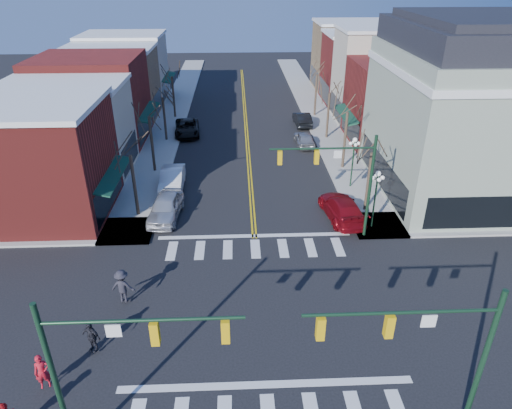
{
  "coord_description": "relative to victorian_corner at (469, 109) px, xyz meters",
  "views": [
    {
      "loc": [
        -1.05,
        -18.56,
        16.39
      ],
      "look_at": [
        0.07,
        7.06,
        2.8
      ],
      "focal_mm": 32.0,
      "sensor_mm": 36.0,
      "label": 1
    }
  ],
  "objects": [
    {
      "name": "tree_right_a",
      "position": [
        -8.1,
        -3.5,
        -4.35
      ],
      "size": [
        0.24,
        0.24,
        4.62
      ],
      "primitive_type": "cylinder",
      "color": "#382B21",
      "rests_on": "ground"
    },
    {
      "name": "bldg_left_stucco_b",
      "position": [
        -32.0,
        29.0,
        -2.56
      ],
      "size": [
        10.0,
        8.0,
        8.2
      ],
      "primitive_type": "cube",
      "color": "#BCB19B",
      "rests_on": "ground"
    },
    {
      "name": "pedestrian_dark_b",
      "position": [
        -23.82,
        -13.32,
        -5.52
      ],
      "size": [
        1.37,
        0.91,
        1.98
      ],
      "primitive_type": "imported",
      "rotation": [
        0.0,
        0.0,
        3.0
      ],
      "color": "#23222A",
      "rests_on": "sidewalk_left"
    },
    {
      "name": "car_left_near",
      "position": [
        -22.79,
        -3.87,
        -5.8
      ],
      "size": [
        2.49,
        5.19,
        1.71
      ],
      "primitive_type": "imported",
      "rotation": [
        0.0,
        0.0,
        -0.1
      ],
      "color": "silver",
      "rests_on": "ground"
    },
    {
      "name": "sidewalk_left",
      "position": [
        -25.25,
        5.5,
        -6.58
      ],
      "size": [
        3.5,
        70.0,
        0.15
      ],
      "primitive_type": "cube",
      "color": "#9E9B93",
      "rests_on": "ground"
    },
    {
      "name": "lamppost_corner",
      "position": [
        -8.3,
        -6.0,
        -3.7
      ],
      "size": [
        0.36,
        0.36,
        4.33
      ],
      "color": "#14331E",
      "rests_on": "ground"
    },
    {
      "name": "tree_left_d",
      "position": [
        -24.9,
        20.5,
        -4.21
      ],
      "size": [
        0.24,
        0.24,
        4.9
      ],
      "primitive_type": "cylinder",
      "color": "#382B21",
      "rests_on": "ground"
    },
    {
      "name": "tree_left_b",
      "position": [
        -24.9,
        4.5,
        -4.14
      ],
      "size": [
        0.24,
        0.24,
        5.04
      ],
      "primitive_type": "cylinder",
      "color": "#382B21",
      "rests_on": "ground"
    },
    {
      "name": "bldg_left_stucco_a",
      "position": [
        -32.0,
        5.0,
        -2.91
      ],
      "size": [
        10.0,
        7.0,
        7.5
      ],
      "primitive_type": "cube",
      "color": "#BCB19B",
      "rests_on": "ground"
    },
    {
      "name": "bldg_left_tan",
      "position": [
        -32.0,
        21.25,
        -2.76
      ],
      "size": [
        10.0,
        7.5,
        7.8
      ],
      "primitive_type": "cube",
      "color": "#9F7F57",
      "rests_on": "ground"
    },
    {
      "name": "car_left_mid",
      "position": [
        -22.9,
        0.88,
        -5.82
      ],
      "size": [
        1.86,
        5.13,
        1.68
      ],
      "primitive_type": "imported",
      "rotation": [
        0.0,
        0.0,
        0.02
      ],
      "color": "white",
      "rests_on": "ground"
    },
    {
      "name": "bldg_right_stucco",
      "position": [
        -1.0,
        19.0,
        -1.66
      ],
      "size": [
        10.0,
        7.0,
        10.0
      ],
      "primitive_type": "cube",
      "color": "#BCB19B",
      "rests_on": "ground"
    },
    {
      "name": "victorian_corner",
      "position": [
        0.0,
        0.0,
        0.0
      ],
      "size": [
        12.25,
        14.25,
        13.3
      ],
      "color": "gray",
      "rests_on": "ground"
    },
    {
      "name": "bldg_right_brick_b",
      "position": [
        -1.0,
        26.5,
        -2.41
      ],
      "size": [
        10.0,
        8.0,
        8.5
      ],
      "primitive_type": "cube",
      "color": "maroon",
      "rests_on": "ground"
    },
    {
      "name": "car_right_far",
      "position": [
        -10.1,
        16.93,
        -5.91
      ],
      "size": [
        1.8,
        4.64,
        1.5
      ],
      "primitive_type": "imported",
      "rotation": [
        0.0,
        0.0,
        3.19
      ],
      "color": "black",
      "rests_on": "ground"
    },
    {
      "name": "tree_left_c",
      "position": [
        -24.9,
        12.5,
        -4.38
      ],
      "size": [
        0.24,
        0.24,
        4.55
      ],
      "primitive_type": "cylinder",
      "color": "#382B21",
      "rests_on": "ground"
    },
    {
      "name": "tree_right_c",
      "position": [
        -8.1,
        12.5,
        -4.24
      ],
      "size": [
        0.24,
        0.24,
        4.83
      ],
      "primitive_type": "cylinder",
      "color": "#382B21",
      "rests_on": "ground"
    },
    {
      "name": "traffic_mast_far_right",
      "position": [
        -10.95,
        -7.1,
        -1.95
      ],
      "size": [
        6.6,
        0.28,
        7.2
      ],
      "color": "#14331E",
      "rests_on": "ground"
    },
    {
      "name": "tree_right_d",
      "position": [
        -8.1,
        20.5,
        -4.17
      ],
      "size": [
        0.24,
        0.24,
        4.97
      ],
      "primitive_type": "cylinder",
      "color": "#382B21",
      "rests_on": "ground"
    },
    {
      "name": "bldg_right_brick_a",
      "position": [
        -1.0,
        11.25,
        -2.66
      ],
      "size": [
        10.0,
        8.5,
        8.0
      ],
      "primitive_type": "cube",
      "color": "maroon",
      "rests_on": "ground"
    },
    {
      "name": "pedestrian_red_a",
      "position": [
        -26.04,
        -18.88,
        -5.64
      ],
      "size": [
        0.73,
        0.6,
        1.73
      ],
      "primitive_type": "imported",
      "rotation": [
        0.0,
        0.0,
        0.34
      ],
      "color": "red",
      "rests_on": "sidewalk_left"
    },
    {
      "name": "car_right_near",
      "position": [
        -10.1,
        -4.49,
        -5.85
      ],
      "size": [
        2.93,
        5.79,
        1.61
      ],
      "primitive_type": "imported",
      "rotation": [
        0.0,
        0.0,
        3.27
      ],
      "color": "maroon",
      "rests_on": "ground"
    },
    {
      "name": "lamppost_midblock",
      "position": [
        -8.3,
        0.5,
        -3.7
      ],
      "size": [
        0.36,
        0.36,
        4.33
      ],
      "color": "#14331E",
      "rests_on": "ground"
    },
    {
      "name": "ground",
      "position": [
        -16.5,
        -14.5,
        -6.66
      ],
      "size": [
        160.0,
        160.0,
        0.0
      ],
      "primitive_type": "plane",
      "color": "black",
      "rests_on": "ground"
    },
    {
      "name": "car_right_mid",
      "position": [
        -10.75,
        10.45,
        -5.94
      ],
      "size": [
        1.88,
        4.31,
        1.44
      ],
      "primitive_type": "imported",
      "rotation": [
        0.0,
        0.0,
        3.18
      ],
      "color": "#A4A4A8",
      "rests_on": "ground"
    },
    {
      "name": "sidewalk_right",
      "position": [
        -7.75,
        5.5,
        -6.58
      ],
      "size": [
        3.5,
        70.0,
        0.15
      ],
      "primitive_type": "cube",
      "color": "#9E9B93",
      "rests_on": "ground"
    },
    {
      "name": "traffic_mast_near_right",
      "position": [
        -10.95,
        -21.9,
        -1.95
      ],
      "size": [
        6.6,
        0.28,
        7.2
      ],
      "color": "#14331E",
      "rests_on": "ground"
    },
    {
      "name": "traffic_mast_near_left",
      "position": [
        -22.05,
        -21.9,
        -1.95
      ],
      "size": [
        6.6,
        0.28,
        7.2
      ],
      "color": "#14331E",
      "rests_on": "ground"
    },
    {
      "name": "car_left_far",
      "position": [
        -22.9,
        14.36,
        -5.89
      ],
      "size": [
        3.01,
        5.7,
        1.53
      ],
      "primitive_type": "imported",
      "rotation": [
        0.0,
        0.0,
        0.09
      ],
      "color": "black",
      "rests_on": "ground"
    },
    {
      "name": "tree_left_a",
      "position": [
        -24.9,
        -3.5,
        -4.28
      ],
      "size": [
        0.24,
        0.24,
        4.76
      ],
      "primitive_type": "cylinder",
      "color": "#382B21",
      "rests_on": "ground"
    },
    {
      "name": "bldg_left_brick_b",
      "position": [
        -32.0,
        13.0,
        -2.41
      ],
      "size": [
        10.0,
        9.0,
        8.5
      ],
      "primitive_type": "cube",
      "color": "maroon",
      "rests_on": "ground"
    },
    {
      "name": "bldg_left_brick_a",
      "position": [
        -32.0,
        -2.75,
        -2.66
      ],
      "size": [
        10.0,
        8.5,
        8.0
      ],
      "primitive_type": "cube",
      "color": "maroon",
      "rests_on": "ground"
    },
    {
      "name": "tree_right_b",
      "position": [
        -8.1,
        4.5,
        -4.07
      ],
      "size": [
        0.24,
        0.24,
        5.18
      ],
      "primitive_type": "cylinder",
      "color": "#382B21",
      "rests_on": "ground"
    },
    {
      "name": "bldg_right_tan",
      "position": [
        -1.0,
        34.5,
        -2.16
      ],
      "size": [
        10.0,
        8.0,
        9.0
      ],
      "primitive_type": "cube",
      "color": "#9F7F57",
      "rests_on": "ground"
    },
    {
      "name": "pedestrian_dark_a",
      "position": [
        -24.54,
        -16.84,
        -5.68
      ],
      "size": [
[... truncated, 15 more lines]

